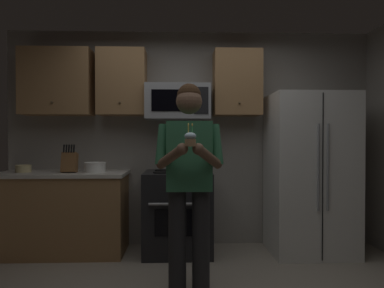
% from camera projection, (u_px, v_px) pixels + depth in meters
% --- Properties ---
extents(wall_back, '(4.40, 0.10, 2.60)m').
position_uv_depth(wall_back, '(190.00, 138.00, 4.40)').
color(wall_back, gray).
rests_on(wall_back, ground).
extents(oven_range, '(0.76, 0.70, 0.93)m').
position_uv_depth(oven_range, '(178.00, 212.00, 4.01)').
color(oven_range, black).
rests_on(oven_range, ground).
extents(microwave, '(0.74, 0.41, 0.40)m').
position_uv_depth(microwave, '(178.00, 102.00, 4.11)').
color(microwave, '#9EA0A5').
extents(refrigerator, '(0.90, 0.75, 1.80)m').
position_uv_depth(refrigerator, '(310.00, 173.00, 4.02)').
color(refrigerator, white).
rests_on(refrigerator, ground).
extents(cabinet_row_upper, '(2.78, 0.36, 0.76)m').
position_uv_depth(cabinet_row_upper, '(129.00, 83.00, 4.14)').
color(cabinet_row_upper, '#9E7247').
extents(counter_left, '(1.44, 0.66, 0.92)m').
position_uv_depth(counter_left, '(63.00, 213.00, 3.99)').
color(counter_left, '#9E7247').
rests_on(counter_left, ground).
extents(knife_block, '(0.16, 0.15, 0.32)m').
position_uv_depth(knife_block, '(70.00, 162.00, 3.93)').
color(knife_block, brown).
rests_on(knife_block, counter_left).
extents(bowl_large_white, '(0.24, 0.24, 0.11)m').
position_uv_depth(bowl_large_white, '(95.00, 167.00, 3.96)').
color(bowl_large_white, white).
rests_on(bowl_large_white, counter_left).
extents(bowl_small_colored, '(0.17, 0.17, 0.08)m').
position_uv_depth(bowl_small_colored, '(23.00, 168.00, 3.97)').
color(bowl_small_colored, beige).
rests_on(bowl_small_colored, counter_left).
extents(person, '(0.60, 0.48, 1.76)m').
position_uv_depth(person, '(189.00, 174.00, 2.98)').
color(person, '#262628').
rests_on(person, ground).
extents(cupcake, '(0.09, 0.09, 0.17)m').
position_uv_depth(cupcake, '(190.00, 139.00, 2.64)').
color(cupcake, '#A87F56').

